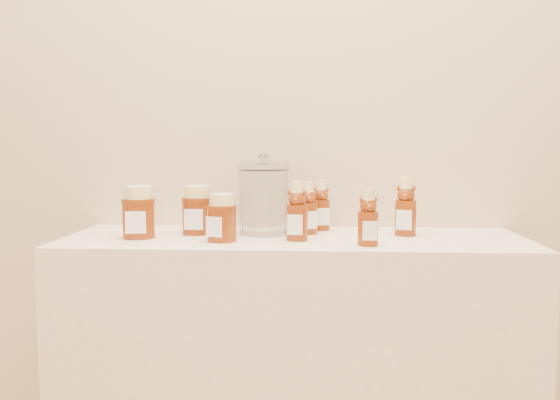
# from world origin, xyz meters

# --- Properties ---
(wall_back) EXTENTS (3.50, 0.02, 2.70)m
(wall_back) POSITION_xyz_m (0.00, 1.75, 1.35)
(wall_back) COLOR tan
(wall_back) RESTS_ON ground
(bear_bottle_back_left) EXTENTS (0.07, 0.07, 0.16)m
(bear_bottle_back_left) POSITION_xyz_m (0.04, 1.61, 0.98)
(bear_bottle_back_left) COLOR #601F07
(bear_bottle_back_left) RESTS_ON display_table
(bear_bottle_back_mid) EXTENTS (0.07, 0.07, 0.16)m
(bear_bottle_back_mid) POSITION_xyz_m (0.07, 1.68, 0.98)
(bear_bottle_back_mid) COLOR #601F07
(bear_bottle_back_mid) RESTS_ON display_table
(bear_bottle_back_right) EXTENTS (0.07, 0.07, 0.18)m
(bear_bottle_back_right) POSITION_xyz_m (0.29, 1.60, 0.99)
(bear_bottle_back_right) COLOR #601F07
(bear_bottle_back_right) RESTS_ON display_table
(bear_bottle_front_left) EXTENTS (0.07, 0.07, 0.17)m
(bear_bottle_front_left) POSITION_xyz_m (0.01, 1.50, 0.98)
(bear_bottle_front_left) COLOR #601F07
(bear_bottle_front_left) RESTS_ON display_table
(bear_bottle_front_right) EXTENTS (0.06, 0.06, 0.15)m
(bear_bottle_front_right) POSITION_xyz_m (0.18, 1.43, 0.98)
(bear_bottle_front_right) COLOR #601F07
(bear_bottle_front_right) RESTS_ON display_table
(honey_jar_left) EXTENTS (0.09, 0.09, 0.13)m
(honey_jar_left) POSITION_xyz_m (-0.40, 1.51, 0.97)
(honey_jar_left) COLOR #601F07
(honey_jar_left) RESTS_ON display_table
(honey_jar_back) EXTENTS (0.09, 0.09, 0.13)m
(honey_jar_back) POSITION_xyz_m (-0.26, 1.59, 0.97)
(honey_jar_back) COLOR #601F07
(honey_jar_back) RESTS_ON display_table
(honey_jar_front) EXTENTS (0.10, 0.10, 0.12)m
(honey_jar_front) POSITION_xyz_m (-0.18, 1.48, 0.96)
(honey_jar_front) COLOR #601F07
(honey_jar_front) RESTS_ON display_table
(glass_canister) EXTENTS (0.18, 0.18, 0.21)m
(glass_canister) POSITION_xyz_m (-0.08, 1.60, 1.01)
(glass_canister) COLOR white
(glass_canister) RESTS_ON display_table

